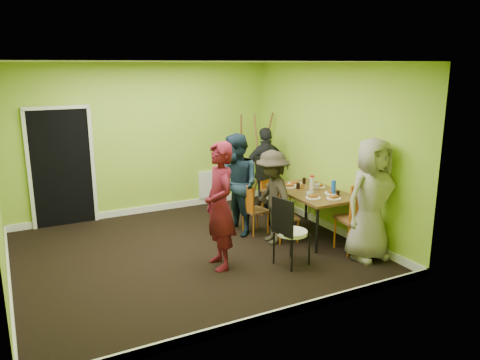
# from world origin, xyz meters

# --- Properties ---
(ground) EXTENTS (5.00, 5.00, 0.00)m
(ground) POSITION_xyz_m (0.00, 0.00, 0.00)
(ground) COLOR black
(ground) RESTS_ON ground
(room_walls) EXTENTS (5.04, 4.54, 2.82)m
(room_walls) POSITION_xyz_m (-0.02, 0.04, 0.99)
(room_walls) COLOR #9CBD30
(room_walls) RESTS_ON ground
(dining_table) EXTENTS (0.90, 1.50, 0.75)m
(dining_table) POSITION_xyz_m (2.05, -0.20, 0.70)
(dining_table) COLOR black
(dining_table) RESTS_ON ground
(chair_left_far) EXTENTS (0.39, 0.39, 0.85)m
(chair_left_far) POSITION_xyz_m (1.20, 0.28, 0.48)
(chair_left_far) COLOR #CC6013
(chair_left_far) RESTS_ON ground
(chair_left_near) EXTENTS (0.41, 0.41, 0.85)m
(chair_left_near) POSITION_xyz_m (1.46, -0.23, 0.48)
(chair_left_near) COLOR #CC6013
(chair_left_near) RESTS_ON ground
(chair_back_end) EXTENTS (0.63, 0.68, 1.12)m
(chair_back_end) POSITION_xyz_m (2.00, 1.11, 0.79)
(chair_back_end) COLOR #CC6013
(chair_back_end) RESTS_ON ground
(chair_front_end) EXTENTS (0.50, 0.51, 1.09)m
(chair_front_end) POSITION_xyz_m (2.19, -1.15, 0.61)
(chair_front_end) COLOR #CC6013
(chair_front_end) RESTS_ON ground
(chair_bentwood) EXTENTS (0.48, 0.46, 1.00)m
(chair_bentwood) POSITION_xyz_m (1.03, -1.07, 0.55)
(chair_bentwood) COLOR black
(chair_bentwood) RESTS_ON ground
(easel) EXTENTS (0.74, 0.70, 1.86)m
(easel) POSITION_xyz_m (2.06, 1.77, 0.92)
(easel) COLOR brown
(easel) RESTS_ON ground
(plate_near_left) EXTENTS (0.21, 0.21, 0.01)m
(plate_near_left) POSITION_xyz_m (1.86, 0.18, 0.76)
(plate_near_left) COLOR white
(plate_near_left) RESTS_ON dining_table
(plate_near_right) EXTENTS (0.23, 0.23, 0.01)m
(plate_near_right) POSITION_xyz_m (1.82, -0.55, 0.76)
(plate_near_right) COLOR white
(plate_near_right) RESTS_ON dining_table
(plate_far_back) EXTENTS (0.25, 0.25, 0.01)m
(plate_far_back) POSITION_xyz_m (2.06, 0.31, 0.76)
(plate_far_back) COLOR white
(plate_far_back) RESTS_ON dining_table
(plate_far_front) EXTENTS (0.23, 0.23, 0.01)m
(plate_far_front) POSITION_xyz_m (2.09, -0.72, 0.76)
(plate_far_front) COLOR white
(plate_far_front) RESTS_ON dining_table
(plate_wall_back) EXTENTS (0.23, 0.23, 0.01)m
(plate_wall_back) POSITION_xyz_m (2.29, -0.05, 0.76)
(plate_wall_back) COLOR white
(plate_wall_back) RESTS_ON dining_table
(plate_wall_front) EXTENTS (0.25, 0.25, 0.01)m
(plate_wall_front) POSITION_xyz_m (2.25, -0.48, 0.76)
(plate_wall_front) COLOR white
(plate_wall_front) RESTS_ON dining_table
(thermos) EXTENTS (0.08, 0.08, 0.21)m
(thermos) POSITION_xyz_m (2.10, -0.13, 0.86)
(thermos) COLOR white
(thermos) RESTS_ON dining_table
(blue_bottle) EXTENTS (0.07, 0.07, 0.22)m
(blue_bottle) POSITION_xyz_m (2.24, -0.51, 0.86)
(blue_bottle) COLOR blue
(blue_bottle) RESTS_ON dining_table
(orange_bottle) EXTENTS (0.04, 0.04, 0.09)m
(orange_bottle) POSITION_xyz_m (1.98, -0.01, 0.79)
(orange_bottle) COLOR #CC6013
(orange_bottle) RESTS_ON dining_table
(glass_mid) EXTENTS (0.06, 0.06, 0.10)m
(glass_mid) POSITION_xyz_m (1.93, 0.03, 0.80)
(glass_mid) COLOR black
(glass_mid) RESTS_ON dining_table
(glass_back) EXTENTS (0.06, 0.06, 0.10)m
(glass_back) POSITION_xyz_m (2.22, 0.26, 0.80)
(glass_back) COLOR black
(glass_back) RESTS_ON dining_table
(glass_front) EXTENTS (0.06, 0.06, 0.09)m
(glass_front) POSITION_xyz_m (2.24, -0.63, 0.80)
(glass_front) COLOR black
(glass_front) RESTS_ON dining_table
(cup_a) EXTENTS (0.11, 0.11, 0.09)m
(cup_a) POSITION_xyz_m (1.82, -0.46, 0.79)
(cup_a) COLOR white
(cup_a) RESTS_ON dining_table
(cup_b) EXTENTS (0.10, 0.10, 0.09)m
(cup_b) POSITION_xyz_m (2.20, -0.14, 0.79)
(cup_b) COLOR white
(cup_b) RESTS_ON dining_table
(person_standing) EXTENTS (0.48, 0.68, 1.77)m
(person_standing) POSITION_xyz_m (0.17, -0.66, 0.89)
(person_standing) COLOR #590F1D
(person_standing) RESTS_ON ground
(person_left_far) EXTENTS (0.73, 0.89, 1.68)m
(person_left_far) POSITION_xyz_m (0.98, 0.41, 0.84)
(person_left_far) COLOR #152636
(person_left_far) RESTS_ON ground
(person_left_near) EXTENTS (0.67, 1.02, 1.49)m
(person_left_near) POSITION_xyz_m (1.30, -0.20, 0.74)
(person_left_near) COLOR #2B261D
(person_left_near) RESTS_ON ground
(person_back_end) EXTENTS (0.98, 0.49, 1.62)m
(person_back_end) POSITION_xyz_m (2.06, 1.29, 0.81)
(person_back_end) COLOR black
(person_back_end) RESTS_ON ground
(person_front_end) EXTENTS (0.88, 0.58, 1.78)m
(person_front_end) POSITION_xyz_m (2.22, -1.39, 0.89)
(person_front_end) COLOR gray
(person_front_end) RESTS_ON ground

